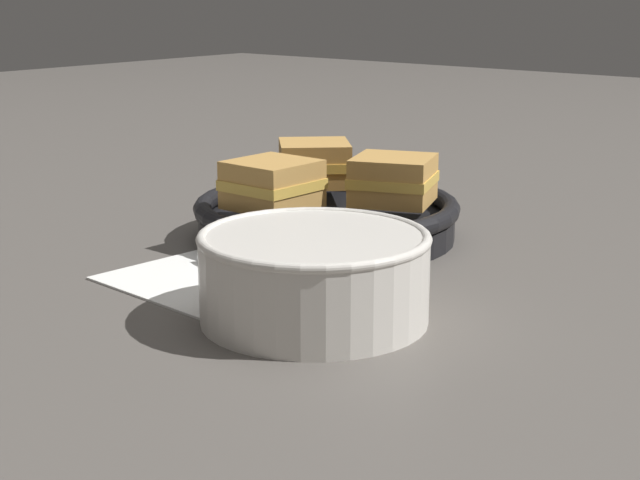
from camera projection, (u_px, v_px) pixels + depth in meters
The scene contains 8 objects.
ground_plane at pixel (303, 277), 0.87m from camera, with size 4.00×4.00×0.00m, color #56514C.
napkin at pixel (236, 280), 0.85m from camera, with size 0.21×0.19×0.00m.
soup_bowl at pixel (314, 271), 0.75m from camera, with size 0.18×0.18×0.07m.
spoon at pixel (251, 285), 0.82m from camera, with size 0.15×0.07×0.01m.
skillet at pixel (327, 217), 0.99m from camera, with size 0.27×0.27×0.04m.
sandwich_near_left at pixel (314, 163), 1.05m from camera, with size 0.11×0.11×0.05m.
sandwich_near_right at pixel (272, 184), 0.94m from camera, with size 0.08×0.08×0.05m.
sandwich_far_left at pixel (393, 180), 0.96m from camera, with size 0.10×0.10×0.05m.
Camera 1 is at (0.54, -0.63, 0.25)m, focal length 55.00 mm.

